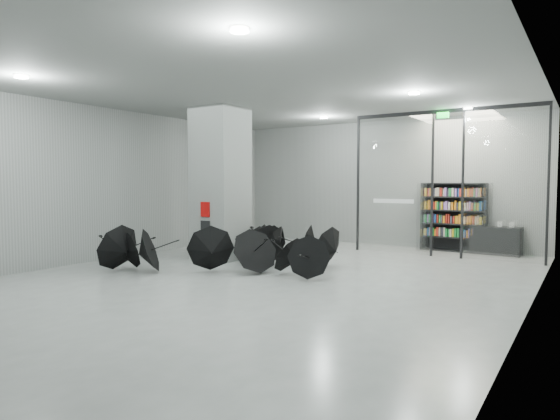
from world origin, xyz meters
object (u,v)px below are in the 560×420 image
Objects in this scene: shop_counter at (496,240)px; column at (221,184)px; bookshelf at (453,217)px; umbrella_cluster at (244,255)px.

column is at bearing -138.17° from shop_counter.
shop_counter is (6.06, 4.77, -1.60)m from column.
column is 6.89m from bookshelf.
shop_counter is at bearing 1.88° from bookshelf.
column is at bearing 150.65° from umbrella_cluster.
umbrella_cluster is (1.34, -0.76, -1.69)m from column.
shop_counter is (1.17, 0.02, -0.61)m from bookshelf.
bookshelf is at bearing 57.22° from umbrella_cluster.
umbrella_cluster is at bearing -126.87° from shop_counter.
bookshelf is 1.53× the size of shop_counter.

